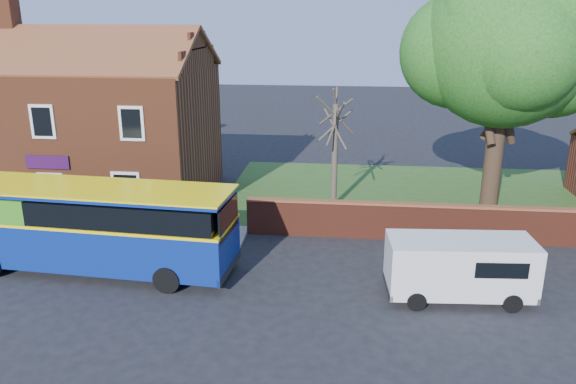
# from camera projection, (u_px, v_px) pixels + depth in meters

# --- Properties ---
(ground) EXTENTS (120.00, 120.00, 0.00)m
(ground) POSITION_uv_depth(u_px,v_px,m) (147.00, 312.00, 17.85)
(ground) COLOR black
(ground) RESTS_ON ground
(pavement) EXTENTS (18.00, 3.50, 0.12)m
(pavement) POSITION_uv_depth(u_px,v_px,m) (35.00, 234.00, 24.00)
(pavement) COLOR gray
(pavement) RESTS_ON ground
(kerb) EXTENTS (18.00, 0.15, 0.14)m
(kerb) POSITION_uv_depth(u_px,v_px,m) (12.00, 250.00, 22.34)
(kerb) COLOR slate
(kerb) RESTS_ON ground
(grass_strip) EXTENTS (26.00, 12.00, 0.04)m
(grass_strip) POSITION_uv_depth(u_px,v_px,m) (479.00, 198.00, 28.83)
(grass_strip) COLOR #426B28
(grass_strip) RESTS_ON ground
(shop_building) EXTENTS (12.30, 8.13, 10.50)m
(shop_building) POSITION_uv_depth(u_px,v_px,m) (87.00, 130.00, 28.44)
(shop_building) COLOR brown
(shop_building) RESTS_ON ground
(boundary_wall) EXTENTS (22.00, 0.38, 1.60)m
(boundary_wall) POSITION_uv_depth(u_px,v_px,m) (513.00, 225.00, 22.91)
(boundary_wall) COLOR maroon
(boundary_wall) RESTS_ON ground
(bus) EXTENTS (10.66, 3.41, 3.20)m
(bus) POSITION_uv_depth(u_px,v_px,m) (82.00, 223.00, 20.35)
(bus) COLOR navy
(bus) RESTS_ON ground
(van_near) EXTENTS (4.83, 2.22, 2.07)m
(van_near) POSITION_uv_depth(u_px,v_px,m) (460.00, 266.00, 18.39)
(van_near) COLOR white
(van_near) RESTS_ON ground
(large_tree) EXTENTS (9.51, 7.52, 11.60)m
(large_tree) POSITION_uv_depth(u_px,v_px,m) (507.00, 48.00, 24.98)
(large_tree) COLOR black
(large_tree) RESTS_ON ground
(bare_tree) EXTENTS (2.07, 2.46, 5.51)m
(bare_tree) POSITION_uv_depth(u_px,v_px,m) (335.00, 151.00, 26.75)
(bare_tree) COLOR #4C4238
(bare_tree) RESTS_ON ground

